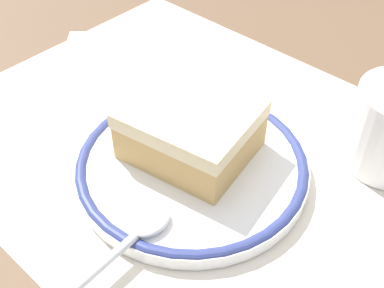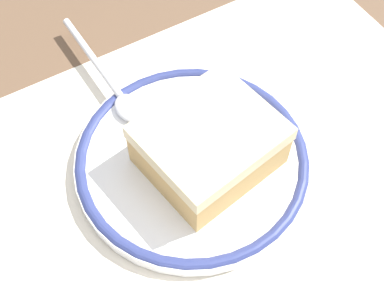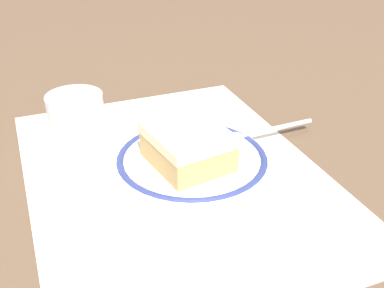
% 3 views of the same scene
% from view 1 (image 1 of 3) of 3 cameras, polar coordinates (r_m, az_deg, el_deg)
% --- Properties ---
extents(ground_plane, '(2.40, 2.40, 0.00)m').
position_cam_1_polar(ground_plane, '(0.44, 1.37, -0.84)').
color(ground_plane, brown).
extents(placemat, '(0.48, 0.36, 0.00)m').
position_cam_1_polar(placemat, '(0.44, 1.37, -0.77)').
color(placemat, beige).
rests_on(placemat, ground_plane).
extents(plate, '(0.19, 0.19, 0.01)m').
position_cam_1_polar(plate, '(0.42, 0.00, -2.46)').
color(plate, white).
rests_on(plate, placemat).
extents(cake_slice, '(0.11, 0.10, 0.05)m').
position_cam_1_polar(cake_slice, '(0.41, 0.26, 1.44)').
color(cake_slice, tan).
rests_on(cake_slice, plate).
extents(spoon, '(0.03, 0.14, 0.01)m').
position_cam_1_polar(spoon, '(0.36, -8.12, -11.70)').
color(spoon, silver).
rests_on(spoon, plate).
extents(napkin, '(0.17, 0.17, 0.00)m').
position_cam_1_polar(napkin, '(0.56, -8.63, 9.83)').
color(napkin, white).
rests_on(napkin, placemat).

